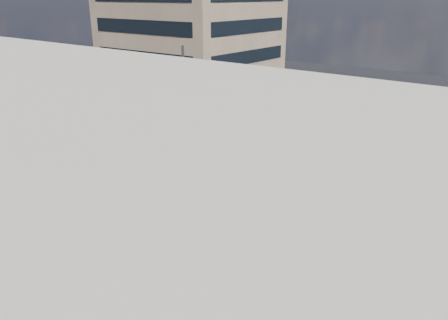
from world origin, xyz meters
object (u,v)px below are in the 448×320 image
Objects in this scene: city_bus at (319,195)px; traffic_cone at (104,201)px; worker_ground at (98,188)px; parked_car_a at (22,155)px; utility_truck at (176,178)px; flagger at (238,205)px.

city_bus is 17.70× the size of traffic_cone.
traffic_cone is at bearing -80.40° from worker_ground.
city_bus is 2.53× the size of parked_car_a.
traffic_cone is (-3.92, -2.49, -1.75)m from utility_truck.
utility_truck is 1.59× the size of parked_car_a.
traffic_cone is 0.36× the size of flagger.
parked_car_a is (-10.04, 0.43, -0.26)m from worker_ground.
city_bus is at bearing -1.80° from utility_truck.
flagger is (7.54, 3.82, 0.57)m from traffic_cone.
parked_car_a is at bearing 177.15° from traffic_cone.
city_bus is 13.44m from worker_ground.
parked_car_a is at bearing -172.27° from city_bus.
worker_ground is at bearing 179.30° from utility_truck.
flagger reaches higher than parked_car_a.
flagger is 18.45m from parked_car_a.
city_bus is at bearing 28.93° from traffic_cone.
city_bus is (7.43, 3.79, -0.35)m from utility_truck.
utility_truck reaches higher than worker_ground.
city_bus reaches higher than worker_ground.
city_bus is 5.58× the size of worker_ground.
worker_ground is 1.15× the size of flagger.
city_bus is at bearing 9.00° from parked_car_a.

